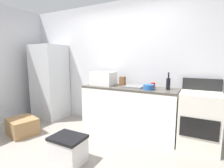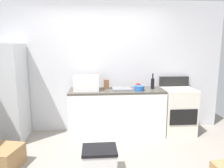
# 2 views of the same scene
# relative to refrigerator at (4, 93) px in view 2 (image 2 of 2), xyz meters

# --- Properties ---
(wall_back) EXTENTS (5.00, 0.10, 2.60)m
(wall_back) POSITION_rel_refrigerator_xyz_m (1.75, 0.40, 0.42)
(wall_back) COLOR silver
(wall_back) RESTS_ON ground_plane
(kitchen_counter) EXTENTS (1.80, 0.60, 0.90)m
(kitchen_counter) POSITION_rel_refrigerator_xyz_m (2.05, 0.05, -0.43)
(kitchen_counter) COLOR white
(kitchen_counter) RESTS_ON ground_plane
(refrigerator) EXTENTS (0.68, 0.66, 1.76)m
(refrigerator) POSITION_rel_refrigerator_xyz_m (0.00, 0.00, 0.00)
(refrigerator) COLOR silver
(refrigerator) RESTS_ON ground_plane
(stove_oven) EXTENTS (0.60, 0.61, 1.10)m
(stove_oven) POSITION_rel_refrigerator_xyz_m (3.27, 0.06, -0.41)
(stove_oven) COLOR silver
(stove_oven) RESTS_ON ground_plane
(microwave) EXTENTS (0.46, 0.34, 0.27)m
(microwave) POSITION_rel_refrigerator_xyz_m (1.48, 0.04, 0.16)
(microwave) COLOR white
(microwave) RESTS_ON kitchen_counter
(sink_basin) EXTENTS (0.36, 0.32, 0.03)m
(sink_basin) POSITION_rel_refrigerator_xyz_m (2.15, 0.04, 0.04)
(sink_basin) COLOR slate
(sink_basin) RESTS_ON kitchen_counter
(wine_bottle) EXTENTS (0.07, 0.07, 0.30)m
(wine_bottle) POSITION_rel_refrigerator_xyz_m (2.76, 0.09, 0.13)
(wine_bottle) COLOR black
(wine_bottle) RESTS_ON kitchen_counter
(coffee_mug) EXTENTS (0.08, 0.08, 0.10)m
(coffee_mug) POSITION_rel_refrigerator_xyz_m (2.48, 0.14, 0.07)
(coffee_mug) COLOR red
(coffee_mug) RESTS_ON kitchen_counter
(knife_block) EXTENTS (0.10, 0.10, 0.18)m
(knife_block) POSITION_rel_refrigerator_xyz_m (1.86, 0.16, 0.11)
(knife_block) COLOR brown
(knife_block) RESTS_ON kitchen_counter
(mixing_bowl) EXTENTS (0.19, 0.19, 0.09)m
(mixing_bowl) POSITION_rel_refrigerator_xyz_m (2.46, -0.07, 0.07)
(mixing_bowl) COLOR #2659A5
(mixing_bowl) RESTS_ON kitchen_counter
(cardboard_box_medium) EXTENTS (0.62, 0.56, 0.31)m
(cardboard_box_medium) POSITION_rel_refrigerator_xyz_m (0.29, -0.98, -0.73)
(cardboard_box_medium) COLOR olive
(cardboard_box_medium) RESTS_ON ground_plane
(storage_bin) EXTENTS (0.46, 0.36, 0.38)m
(storage_bin) POSITION_rel_refrigerator_xyz_m (1.69, -1.27, -0.69)
(storage_bin) COLOR silver
(storage_bin) RESTS_ON ground_plane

